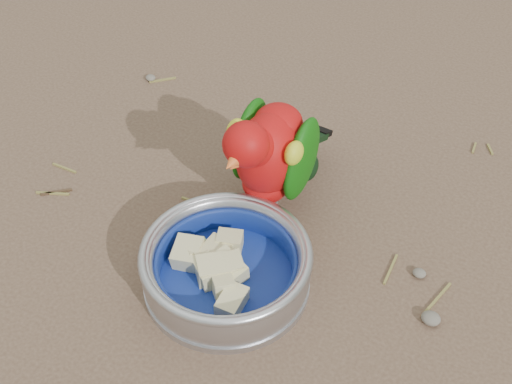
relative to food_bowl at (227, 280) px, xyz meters
The scene contains 6 objects.
ground 0.03m from the food_bowl, 110.12° to the right, with size 60.00×60.00×0.00m, color brown.
food_bowl is the anchor object (origin of this frame).
bowl_wall 0.03m from the food_bowl, ahead, with size 0.20×0.20×0.04m, color #B2B2BA, non-canonical shape.
fruit_wedges 0.02m from the food_bowl, behind, with size 0.12×0.12×0.03m, color beige, non-canonical shape.
lory_parrot 0.16m from the food_bowl, 96.07° to the left, with size 0.10×0.22×0.18m, color #B60D0D, non-canonical shape.
ground_debris 0.05m from the food_bowl, 66.91° to the left, with size 0.90×0.80×0.01m, color olive, non-canonical shape.
Camera 1 is at (0.31, -0.44, 0.69)m, focal length 50.00 mm.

